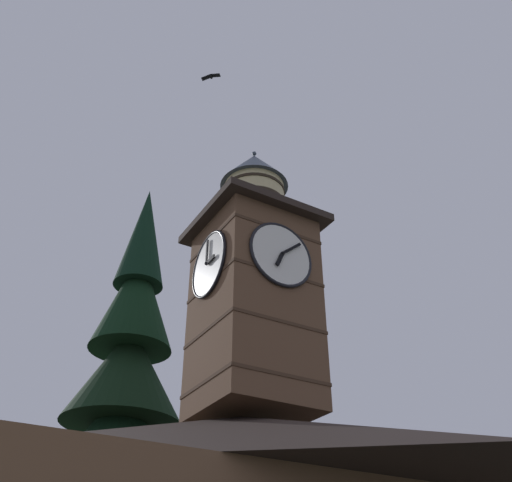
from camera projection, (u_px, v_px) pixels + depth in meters
clock_tower at (254, 283)px, 18.21m from camera, size 3.75×3.75×9.59m
pine_tree_behind at (119, 439)px, 21.16m from camera, size 6.81×6.81×18.83m
flying_bird_high at (211, 76)px, 22.34m from camera, size 0.62×0.65×0.12m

